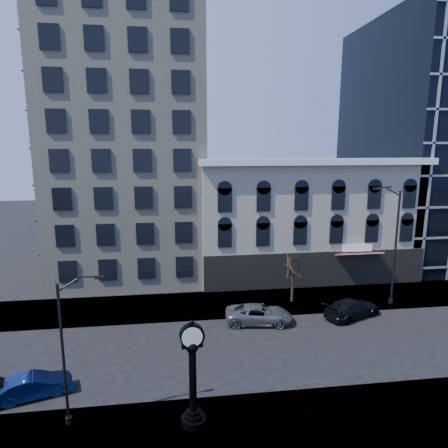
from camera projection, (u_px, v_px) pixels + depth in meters
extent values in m
plane|color=black|center=(202.00, 353.00, 26.86)|extent=(160.00, 160.00, 0.00)
cube|color=gray|center=(195.00, 305.00, 34.62)|extent=(160.00, 6.00, 0.12)
cube|color=gray|center=(216.00, 436.00, 19.07)|extent=(160.00, 6.00, 0.12)
cube|color=#BEB898|center=(127.00, 92.00, 40.81)|extent=(15.00, 15.00, 38.00)
cube|color=#ABA38D|center=(301.00, 218.00, 42.79)|extent=(22.00, 10.00, 12.00)
cube|color=white|center=(322.00, 162.00, 36.52)|extent=(22.60, 0.80, 0.60)
cube|color=black|center=(316.00, 270.00, 38.71)|extent=(22.00, 0.30, 3.60)
cube|color=maroon|center=(359.00, 254.00, 38.38)|extent=(4.50, 1.18, 0.55)
cylinder|color=black|center=(193.00, 420.00, 19.85)|extent=(1.25, 1.25, 0.34)
cylinder|color=black|center=(193.00, 415.00, 19.80)|extent=(0.91, 0.91, 0.23)
cylinder|color=black|center=(193.00, 411.00, 19.76)|extent=(0.68, 0.68, 0.18)
cylinder|color=black|center=(193.00, 380.00, 19.42)|extent=(0.36, 0.36, 3.30)
sphere|color=black|center=(192.00, 347.00, 19.07)|extent=(0.64, 0.64, 0.64)
cube|color=black|center=(192.00, 344.00, 19.05)|extent=(1.04, 0.35, 0.28)
cylinder|color=black|center=(192.00, 336.00, 18.96)|extent=(1.21, 0.48, 1.18)
cylinder|color=white|center=(192.00, 338.00, 18.77)|extent=(1.00, 0.12, 1.00)
cylinder|color=white|center=(192.00, 334.00, 19.15)|extent=(1.00, 0.12, 1.00)
sphere|color=black|center=(192.00, 322.00, 18.82)|extent=(0.23, 0.23, 0.23)
cylinder|color=black|center=(63.00, 356.00, 19.17)|extent=(0.14, 0.14, 7.33)
cylinder|color=black|center=(69.00, 420.00, 19.86)|extent=(0.31, 0.31, 0.34)
cube|color=black|center=(93.00, 278.00, 18.87)|extent=(0.49, 0.25, 0.12)
cylinder|color=black|center=(395.00, 249.00, 33.91)|extent=(0.18, 0.18, 9.87)
cylinder|color=black|center=(391.00, 301.00, 34.83)|extent=(0.41, 0.41, 0.46)
cube|color=black|center=(373.00, 189.00, 33.08)|extent=(0.67, 0.38, 0.16)
cylinder|color=#312518|center=(292.00, 285.00, 35.08)|extent=(0.24, 0.24, 2.98)
imported|color=#0C194C|center=(34.00, 386.00, 22.09)|extent=(4.20, 2.50, 1.31)
imported|color=#595B60|center=(259.00, 314.00, 31.19)|extent=(5.52, 3.12, 1.45)
imported|color=black|center=(352.00, 308.00, 32.32)|extent=(5.48, 3.89, 1.47)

